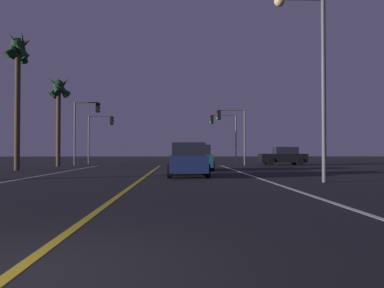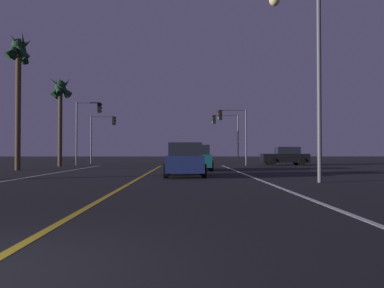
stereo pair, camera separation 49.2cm
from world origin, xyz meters
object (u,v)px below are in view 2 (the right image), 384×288
car_crossing_side (285,156)px  traffic_light_near_right (232,124)px  traffic_light_far_right (225,127)px  palm_tree_left_far (60,94)px  traffic_light_near_left (88,119)px  car_lead_same_lane (185,160)px  car_ahead_far (197,158)px  palm_tree_left_mid (19,61)px  street_lamp_right_near (307,62)px  traffic_light_far_left (103,128)px

car_crossing_side → traffic_light_near_right: 5.89m
traffic_light_far_right → palm_tree_left_far: 16.90m
traffic_light_near_left → traffic_light_far_right: traffic_light_near_left is taller
car_lead_same_lane → car_ahead_far: (0.76, 6.33, 0.00)m
car_crossing_side → car_ahead_far: size_ratio=1.00×
car_crossing_side → traffic_light_near_right: (-5.03, -0.72, 2.98)m
car_ahead_far → traffic_light_far_right: bearing=-12.9°
car_lead_same_lane → palm_tree_left_mid: (-11.33, 6.87, 6.61)m
traffic_light_far_right → street_lamp_right_near: bearing=91.8°
traffic_light_near_right → palm_tree_left_far: size_ratio=0.66×
car_crossing_side → car_ahead_far: 13.41m
traffic_light_far_right → traffic_light_far_left: traffic_light_far_right is taller
traffic_light_near_left → car_lead_same_lane: bearing=-60.9°
traffic_light_near_left → traffic_light_near_right: bearing=0.0°
car_crossing_side → traffic_light_near_right: size_ratio=0.84×
traffic_light_far_right → street_lamp_right_near: (0.78, -25.38, 1.06)m
traffic_light_near_right → traffic_light_near_left: bearing=0.0°
car_ahead_far → traffic_light_near_right: (3.54, 9.59, 2.98)m
traffic_light_near_right → car_crossing_side: bearing=-171.8°
traffic_light_far_right → traffic_light_far_left: size_ratio=1.03×
street_lamp_right_near → palm_tree_left_mid: size_ratio=0.82×
traffic_light_near_right → traffic_light_far_left: 14.05m
car_crossing_side → palm_tree_left_mid: palm_tree_left_mid is taller
traffic_light_far_left → palm_tree_left_far: 8.09m
car_crossing_side → street_lamp_right_near: bearing=78.1°
car_crossing_side → traffic_light_far_right: traffic_light_far_right is taller
traffic_light_far_right → street_lamp_right_near: street_lamp_right_near is taller
car_crossing_side → traffic_light_near_left: size_ratio=0.75×
traffic_light_near_right → traffic_light_far_left: size_ratio=1.02×
car_ahead_far → car_crossing_side: bearing=-39.7°
car_lead_same_lane → car_ahead_far: same height
car_lead_same_lane → traffic_light_far_right: bearing=-11.1°
car_ahead_far → traffic_light_near_left: bearing=45.1°
car_crossing_side → street_lamp_right_near: street_lamp_right_near is taller
street_lamp_right_near → car_lead_same_lane: bearing=-38.4°
car_ahead_far → traffic_light_far_right: traffic_light_far_right is taller
traffic_light_near_left → traffic_light_far_left: traffic_light_near_left is taller
traffic_light_near_left → traffic_light_far_left: bearing=87.5°
traffic_light_far_left → palm_tree_left_mid: palm_tree_left_mid is taller
traffic_light_near_left → car_ahead_far: bearing=-44.9°
traffic_light_near_left → palm_tree_left_far: bearing=-135.8°
palm_tree_left_mid → car_ahead_far: bearing=-2.6°
traffic_light_near_right → traffic_light_near_left: size_ratio=0.89×
traffic_light_near_left → palm_tree_left_mid: size_ratio=0.62×
palm_tree_left_mid → traffic_light_far_left: bearing=79.5°
car_lead_same_lane → traffic_light_far_left: 23.27m
traffic_light_near_right → street_lamp_right_near: 19.93m
car_lead_same_lane → palm_tree_left_far: palm_tree_left_far is taller
street_lamp_right_near → palm_tree_left_far: (-15.80, 18.00, 1.31)m
traffic_light_near_right → traffic_light_far_left: bearing=-23.0°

